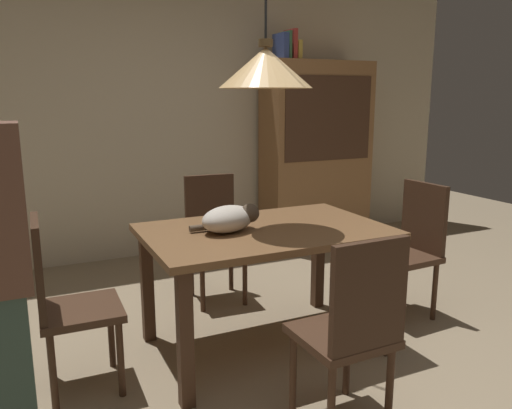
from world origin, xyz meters
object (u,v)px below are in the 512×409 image
at_px(chair_near_front, 353,326).
at_px(book_green_slim, 286,46).
at_px(dining_table, 265,245).
at_px(chair_far_back, 214,232).
at_px(book_yellow_short, 295,50).
at_px(book_red_tall, 290,45).
at_px(pendant_lamp, 266,67).
at_px(chair_right_side, 411,244).
at_px(chair_left_side, 64,298).
at_px(book_blue_wide, 281,46).
at_px(cat_sleeping, 230,218).
at_px(hutch_bookcase, 316,158).

relative_size(chair_near_front, book_green_slim, 3.58).
distance_m(dining_table, chair_far_back, 0.89).
bearing_deg(book_yellow_short, book_red_tall, 180.00).
distance_m(chair_near_front, pendant_lamp, 1.45).
bearing_deg(dining_table, chair_right_side, 0.19).
relative_size(chair_left_side, chair_far_back, 1.00).
height_order(chair_near_front, book_red_tall, book_red_tall).
xyz_separation_m(dining_table, book_blue_wide, (1.08, 1.86, 1.32)).
bearing_deg(pendant_lamp, chair_near_front, -89.88).
xyz_separation_m(chair_left_side, chair_right_side, (2.26, 0.00, 0.00)).
bearing_deg(cat_sleeping, hutch_bookcase, 47.08).
xyz_separation_m(dining_table, book_green_slim, (1.13, 1.86, 1.33)).
distance_m(pendant_lamp, book_red_tall, 2.23).
distance_m(chair_right_side, hutch_bookcase, 1.93).
relative_size(chair_left_side, chair_right_side, 1.00).
bearing_deg(chair_far_back, hutch_bookcase, 33.32).
xyz_separation_m(pendant_lamp, hutch_bookcase, (1.50, 1.86, -0.77)).
bearing_deg(chair_right_side, book_blue_wide, 91.62).
bearing_deg(pendant_lamp, chair_left_side, 179.91).
relative_size(chair_near_front, book_blue_wide, 3.88).
bearing_deg(dining_table, book_green_slim, 58.67).
height_order(book_green_slim, book_red_tall, book_red_tall).
xyz_separation_m(cat_sleeping, book_yellow_short, (1.45, 1.84, 1.11)).
xyz_separation_m(chair_right_side, pendant_lamp, (-1.13, -0.00, 1.15)).
bearing_deg(dining_table, hutch_bookcase, 51.14).
relative_size(chair_left_side, book_red_tall, 3.32).
bearing_deg(hutch_bookcase, chair_near_front, -118.66).
relative_size(chair_left_side, book_yellow_short, 4.65).
distance_m(chair_far_back, book_green_slim, 2.10).
bearing_deg(chair_far_back, dining_table, -90.35).
bearing_deg(chair_left_side, book_blue_wide, 40.14).
xyz_separation_m(chair_far_back, cat_sleeping, (-0.22, -0.86, 0.32)).
bearing_deg(chair_right_side, book_red_tall, 88.35).
relative_size(dining_table, pendant_lamp, 1.08).
xyz_separation_m(dining_table, book_yellow_short, (1.24, 1.86, 1.29)).
height_order(chair_right_side, cat_sleeping, chair_right_side).
bearing_deg(chair_right_side, pendant_lamp, -179.81).
bearing_deg(chair_near_front, hutch_bookcase, 61.34).
height_order(chair_right_side, pendant_lamp, pendant_lamp).
xyz_separation_m(chair_right_side, book_blue_wide, (-0.05, 1.86, 1.46)).
bearing_deg(book_red_tall, dining_table, -122.42).
relative_size(chair_far_back, book_red_tall, 3.32).
bearing_deg(book_green_slim, cat_sleeping, -126.17).
relative_size(chair_left_side, chair_near_front, 1.00).
xyz_separation_m(chair_left_side, hutch_bookcase, (2.63, 1.86, 0.38)).
height_order(chair_left_side, pendant_lamp, pendant_lamp).
bearing_deg(book_blue_wide, pendant_lamp, -120.03).
height_order(dining_table, pendant_lamp, pendant_lamp).
height_order(chair_near_front, book_yellow_short, book_yellow_short).
bearing_deg(dining_table, book_red_tall, 57.58).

